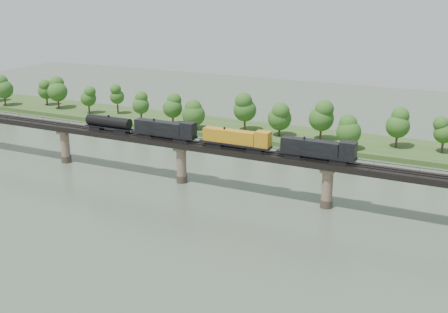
% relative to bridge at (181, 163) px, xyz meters
% --- Properties ---
extents(ground, '(400.00, 400.00, 0.00)m').
position_rel_bridge_xyz_m(ground, '(0.00, -30.00, -5.46)').
color(ground, '#3C4B3B').
rests_on(ground, ground).
extents(far_bank, '(300.00, 24.00, 1.60)m').
position_rel_bridge_xyz_m(far_bank, '(0.00, 55.00, -4.66)').
color(far_bank, '#2D491D').
rests_on(far_bank, ground).
extents(bridge, '(236.00, 30.00, 11.50)m').
position_rel_bridge_xyz_m(bridge, '(0.00, 0.00, 0.00)').
color(bridge, '#473A2D').
rests_on(bridge, ground).
extents(bridge_superstructure, '(220.00, 4.90, 0.75)m').
position_rel_bridge_xyz_m(bridge_superstructure, '(0.00, 0.00, 6.33)').
color(bridge_superstructure, black).
rests_on(bridge_superstructure, bridge).
extents(far_treeline, '(289.06, 17.54, 13.60)m').
position_rel_bridge_xyz_m(far_treeline, '(-8.21, 50.52, 3.37)').
color(far_treeline, '#382619').
rests_on(far_treeline, far_bank).
extents(freight_train, '(77.21, 3.01, 5.31)m').
position_rel_bridge_xyz_m(freight_train, '(8.95, 0.00, 8.58)').
color(freight_train, black).
rests_on(freight_train, bridge).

